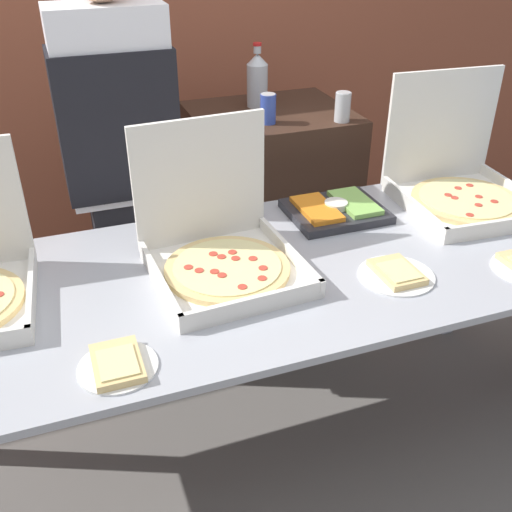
{
  "coord_description": "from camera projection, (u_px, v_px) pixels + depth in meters",
  "views": [
    {
      "loc": [
        -0.55,
        -1.51,
        1.84
      ],
      "look_at": [
        0.0,
        0.0,
        0.89
      ],
      "focal_mm": 42.0,
      "sensor_mm": 36.0,
      "label": 1
    }
  ],
  "objects": [
    {
      "name": "soda_bottle",
      "position": [
        257.0,
        79.0,
        2.66
      ],
      "size": [
        0.09,
        0.09,
        0.28
      ],
      "color": "#B7BCC1",
      "rests_on": "sideboard_podium"
    },
    {
      "name": "paper_plate_front_left",
      "position": [
        397.0,
        273.0,
        1.85
      ],
      "size": [
        0.24,
        0.24,
        0.03
      ],
      "color": "white",
      "rests_on": "buffet_table"
    },
    {
      "name": "paper_plate_front_center",
      "position": [
        117.0,
        364.0,
        1.49
      ],
      "size": [
        0.2,
        0.2,
        0.03
      ],
      "color": "white",
      "rests_on": "buffet_table"
    },
    {
      "name": "soda_can_colored",
      "position": [
        268.0,
        109.0,
        2.49
      ],
      "size": [
        0.07,
        0.07,
        0.12
      ],
      "color": "#334CB2",
      "rests_on": "sideboard_podium"
    },
    {
      "name": "ground_plane",
      "position": [
        256.0,
        452.0,
        2.32
      ],
      "size": [
        16.0,
        16.0,
        0.0
      ],
      "primitive_type": "plane",
      "color": "slate"
    },
    {
      "name": "veggie_tray",
      "position": [
        336.0,
        210.0,
        2.21
      ],
      "size": [
        0.35,
        0.28,
        0.05
      ],
      "color": "#28282D",
      "rests_on": "buffet_table"
    },
    {
      "name": "pizza_box_near_right",
      "position": [
        220.0,
        247.0,
        1.86
      ],
      "size": [
        0.47,
        0.48,
        0.44
      ],
      "rotation": [
        0.0,
        0.0,
        0.06
      ],
      "color": "silver",
      "rests_on": "buffet_table"
    },
    {
      "name": "brick_wall_behind",
      "position": [
        140.0,
        3.0,
        2.97
      ],
      "size": [
        10.0,
        0.06,
        2.8
      ],
      "color": "#9E5138",
      "rests_on": "ground_plane"
    },
    {
      "name": "pizza_box_near_left",
      "position": [
        460.0,
        182.0,
        2.28
      ],
      "size": [
        0.5,
        0.51,
        0.46
      ],
      "rotation": [
        0.0,
        0.0,
        -0.07
      ],
      "color": "silver",
      "rests_on": "buffet_table"
    },
    {
      "name": "buffet_table",
      "position": [
        256.0,
        292.0,
        1.94
      ],
      "size": [
        2.38,
        0.9,
        0.84
      ],
      "color": "#A8AAB2",
      "rests_on": "ground_plane"
    },
    {
      "name": "soda_can_silver",
      "position": [
        343.0,
        107.0,
        2.51
      ],
      "size": [
        0.07,
        0.07,
        0.12
      ],
      "color": "silver",
      "rests_on": "sideboard_podium"
    },
    {
      "name": "person_server_vest",
      "position": [
        122.0,
        159.0,
        2.27
      ],
      "size": [
        0.42,
        0.24,
        1.76
      ],
      "rotation": [
        0.0,
        0.0,
        3.14
      ],
      "color": "black",
      "rests_on": "ground_plane"
    },
    {
      "name": "sideboard_podium",
      "position": [
        269.0,
        215.0,
        2.92
      ],
      "size": [
        0.7,
        0.59,
        1.03
      ],
      "color": "#382319",
      "rests_on": "ground_plane"
    }
  ]
}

